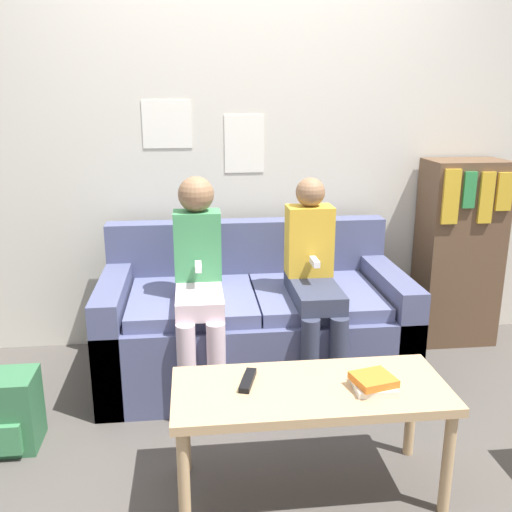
{
  "coord_description": "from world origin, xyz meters",
  "views": [
    {
      "loc": [
        -0.32,
        -2.41,
        1.53
      ],
      "look_at": [
        0.0,
        0.4,
        0.72
      ],
      "focal_mm": 40.0,
      "sensor_mm": 36.0,
      "label": 1
    }
  ],
  "objects_px": {
    "tv_remote": "(248,380)",
    "bookshelf": "(459,252)",
    "person_right": "(314,277)",
    "person_left": "(199,276)",
    "backpack": "(1,412)",
    "couch": "(253,325)",
    "coffee_table": "(310,399)"
  },
  "relations": [
    {
      "from": "couch",
      "to": "tv_remote",
      "type": "xyz_separation_m",
      "value": [
        -0.13,
        -0.97,
        0.18
      ]
    },
    {
      "from": "couch",
      "to": "backpack",
      "type": "xyz_separation_m",
      "value": [
        -1.19,
        -0.58,
        -0.12
      ]
    },
    {
      "from": "coffee_table",
      "to": "tv_remote",
      "type": "relative_size",
      "value": 6.04
    },
    {
      "from": "couch",
      "to": "person_right",
      "type": "xyz_separation_m",
      "value": [
        0.29,
        -0.2,
        0.33
      ]
    },
    {
      "from": "bookshelf",
      "to": "person_right",
      "type": "bearing_deg",
      "value": -153.57
    },
    {
      "from": "person_left",
      "to": "backpack",
      "type": "xyz_separation_m",
      "value": [
        -0.89,
        -0.39,
        -0.47
      ]
    },
    {
      "from": "person_left",
      "to": "tv_remote",
      "type": "bearing_deg",
      "value": -77.56
    },
    {
      "from": "coffee_table",
      "to": "backpack",
      "type": "height_order",
      "value": "coffee_table"
    },
    {
      "from": "coffee_table",
      "to": "backpack",
      "type": "relative_size",
      "value": 3.05
    },
    {
      "from": "person_right",
      "to": "bookshelf",
      "type": "distance_m",
      "value": 1.15
    },
    {
      "from": "tv_remote",
      "to": "backpack",
      "type": "distance_m",
      "value": 1.17
    },
    {
      "from": "bookshelf",
      "to": "couch",
      "type": "bearing_deg",
      "value": -166.67
    },
    {
      "from": "couch",
      "to": "person_right",
      "type": "relative_size",
      "value": 1.47
    },
    {
      "from": "person_left",
      "to": "tv_remote",
      "type": "distance_m",
      "value": 0.82
    },
    {
      "from": "couch",
      "to": "coffee_table",
      "type": "bearing_deg",
      "value": -83.98
    },
    {
      "from": "bookshelf",
      "to": "backpack",
      "type": "distance_m",
      "value": 2.7
    },
    {
      "from": "person_left",
      "to": "backpack",
      "type": "height_order",
      "value": "person_left"
    },
    {
      "from": "couch",
      "to": "coffee_table",
      "type": "distance_m",
      "value": 1.04
    },
    {
      "from": "person_left",
      "to": "person_right",
      "type": "relative_size",
      "value": 1.01
    },
    {
      "from": "tv_remote",
      "to": "bookshelf",
      "type": "relative_size",
      "value": 0.15
    },
    {
      "from": "bookshelf",
      "to": "tv_remote",
      "type": "bearing_deg",
      "value": -138.48
    },
    {
      "from": "person_left",
      "to": "backpack",
      "type": "relative_size",
      "value": 3.28
    },
    {
      "from": "coffee_table",
      "to": "bookshelf",
      "type": "xyz_separation_m",
      "value": [
        1.21,
        1.34,
        0.18
      ]
    },
    {
      "from": "person_right",
      "to": "bookshelf",
      "type": "height_order",
      "value": "bookshelf"
    },
    {
      "from": "coffee_table",
      "to": "person_left",
      "type": "height_order",
      "value": "person_left"
    },
    {
      "from": "coffee_table",
      "to": "person_right",
      "type": "relative_size",
      "value": 0.94
    },
    {
      "from": "person_right",
      "to": "bookshelf",
      "type": "xyz_separation_m",
      "value": [
        1.03,
        0.51,
        -0.04
      ]
    },
    {
      "from": "tv_remote",
      "to": "backpack",
      "type": "xyz_separation_m",
      "value": [
        -1.06,
        0.38,
        -0.3
      ]
    },
    {
      "from": "person_right",
      "to": "person_left",
      "type": "bearing_deg",
      "value": 179.31
    },
    {
      "from": "bookshelf",
      "to": "backpack",
      "type": "bearing_deg",
      "value": -160.34
    },
    {
      "from": "tv_remote",
      "to": "coffee_table",
      "type": "bearing_deg",
      "value": 2.77
    },
    {
      "from": "coffee_table",
      "to": "person_left",
      "type": "relative_size",
      "value": 0.93
    }
  ]
}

